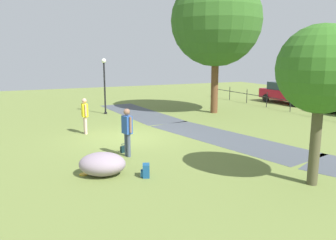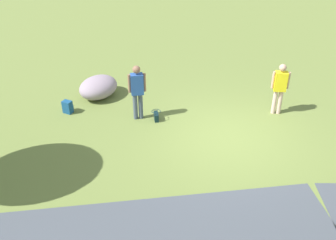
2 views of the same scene
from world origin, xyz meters
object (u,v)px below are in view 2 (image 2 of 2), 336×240
Objects in this scene: frisbee_on_grass at (110,89)px; woman_with_handbag at (137,89)px; lawn_boulder at (98,87)px; handbag_on_grass at (156,116)px; backpack_by_boulder at (68,107)px; man_near_boulder at (280,86)px.

woman_with_handbag is at bearing 124.56° from frisbee_on_grass.
lawn_boulder is 5.18× the size of handbag_on_grass.
backpack_by_boulder is (2.77, -0.24, 0.05)m from handbag_on_grass.
man_near_boulder is 5.63m from frisbee_on_grass.
woman_with_handbag reaches higher than backpack_by_boulder.
man_near_boulder is at bearing -169.09° from handbag_on_grass.
lawn_boulder is at bearing -6.45° from man_near_boulder.
backpack_by_boulder is at bearing -4.86° from handbag_on_grass.
backpack_by_boulder is at bearing -4.45° from woman_with_handbag.
backpack_by_boulder is 1.91m from frisbee_on_grass.
man_near_boulder is 6.48m from backpack_by_boulder.
lawn_boulder is 0.67m from frisbee_on_grass.
woman_with_handbag is 6.17× the size of frisbee_on_grass.
frisbee_on_grass is (1.24, -1.80, -0.99)m from woman_with_handbag.
lawn_boulder is at bearing -33.21° from handbag_on_grass.
lawn_boulder is 5.77m from man_near_boulder.
frisbee_on_grass is (5.43, -1.16, -0.93)m from man_near_boulder.
man_near_boulder reaches higher than backpack_by_boulder.
woman_with_handbag is (-1.51, 1.29, 0.66)m from lawn_boulder.
man_near_boulder is 4.09× the size of backpack_by_boulder.
woman_with_handbag is 4.24m from man_near_boulder.
handbag_on_grass is (-2.06, 1.35, -0.20)m from lawn_boulder.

